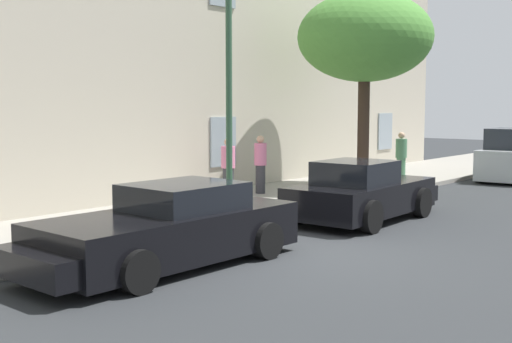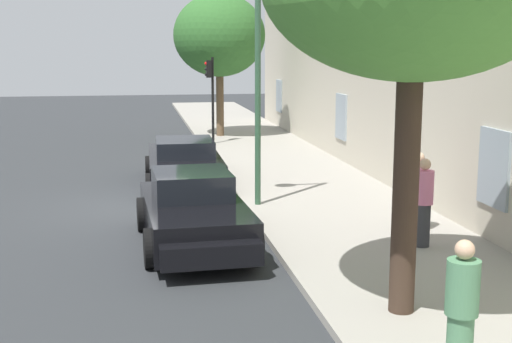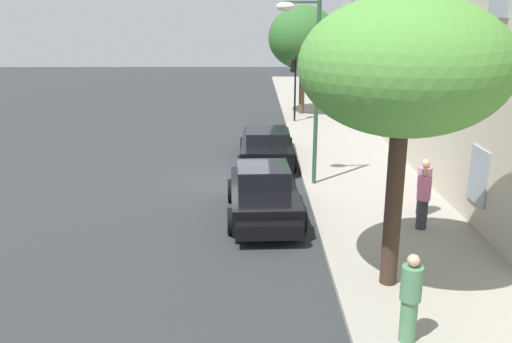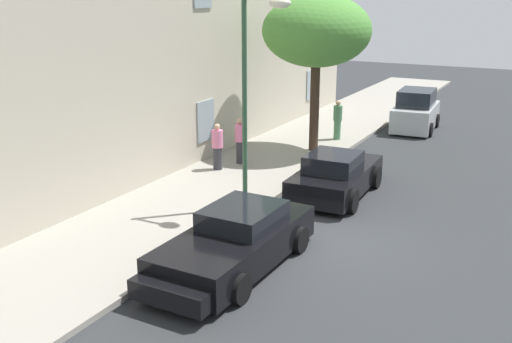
{
  "view_description": "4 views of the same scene",
  "coord_description": "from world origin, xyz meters",
  "px_view_note": "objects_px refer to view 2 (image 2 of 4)",
  "views": [
    {
      "loc": [
        -9.79,
        -7.07,
        2.75
      ],
      "look_at": [
        0.64,
        1.69,
        1.35
      ],
      "focal_mm": 46.6,
      "sensor_mm": 36.0,
      "label": 1
    },
    {
      "loc": [
        16.96,
        -0.12,
        3.89
      ],
      "look_at": [
        2.2,
        2.49,
        1.17
      ],
      "focal_mm": 48.42,
      "sensor_mm": 36.0,
      "label": 2
    },
    {
      "loc": [
        18.63,
        0.64,
        5.8
      ],
      "look_at": [
        1.91,
        0.77,
        0.83
      ],
      "focal_mm": 38.17,
      "sensor_mm": 36.0,
      "label": 3
    },
    {
      "loc": [
        -13.31,
        -5.23,
        6.21
      ],
      "look_at": [
        0.45,
        2.11,
        1.49
      ],
      "focal_mm": 42.01,
      "sensor_mm": 36.0,
      "label": 4
    }
  ],
  "objects_px": {
    "sportscar_yellow_flank": "(195,215)",
    "pedestrian_bystander": "(418,192)",
    "traffic_light": "(211,85)",
    "pedestrian_strolling": "(461,311)",
    "tree_midblock": "(219,36)",
    "sportscar_red_lead": "(184,164)",
    "pedestrian_admiring": "(423,202)",
    "street_lamp": "(240,29)"
  },
  "relations": [
    {
      "from": "sportscar_yellow_flank",
      "to": "pedestrian_admiring",
      "type": "relative_size",
      "value": 2.73
    },
    {
      "from": "sportscar_red_lead",
      "to": "street_lamp",
      "type": "relative_size",
      "value": 0.85
    },
    {
      "from": "sportscar_red_lead",
      "to": "tree_midblock",
      "type": "xyz_separation_m",
      "value": [
        -9.71,
        2.25,
        3.73
      ]
    },
    {
      "from": "sportscar_red_lead",
      "to": "pedestrian_admiring",
      "type": "bearing_deg",
      "value": 28.18
    },
    {
      "from": "sportscar_red_lead",
      "to": "pedestrian_admiring",
      "type": "relative_size",
      "value": 3.03
    },
    {
      "from": "street_lamp",
      "to": "sportscar_yellow_flank",
      "type": "bearing_deg",
      "value": -25.55
    },
    {
      "from": "sportscar_yellow_flank",
      "to": "pedestrian_bystander",
      "type": "bearing_deg",
      "value": 87.82
    },
    {
      "from": "traffic_light",
      "to": "sportscar_red_lead",
      "type": "bearing_deg",
      "value": -12.23
    },
    {
      "from": "pedestrian_admiring",
      "to": "pedestrian_bystander",
      "type": "relative_size",
      "value": 1.03
    },
    {
      "from": "sportscar_yellow_flank",
      "to": "pedestrian_strolling",
      "type": "distance_m",
      "value": 6.83
    },
    {
      "from": "tree_midblock",
      "to": "traffic_light",
      "type": "xyz_separation_m",
      "value": [
        2.29,
        -0.64,
        -1.9
      ]
    },
    {
      "from": "traffic_light",
      "to": "pedestrian_bystander",
      "type": "bearing_deg",
      "value": 11.03
    },
    {
      "from": "sportscar_red_lead",
      "to": "traffic_light",
      "type": "relative_size",
      "value": 1.54
    },
    {
      "from": "pedestrian_admiring",
      "to": "pedestrian_strolling",
      "type": "bearing_deg",
      "value": -19.2
    },
    {
      "from": "sportscar_red_lead",
      "to": "tree_midblock",
      "type": "bearing_deg",
      "value": 166.94
    },
    {
      "from": "sportscar_red_lead",
      "to": "traffic_light",
      "type": "height_order",
      "value": "traffic_light"
    },
    {
      "from": "pedestrian_strolling",
      "to": "pedestrian_bystander",
      "type": "xyz_separation_m",
      "value": [
        -6.21,
        2.13,
        -0.02
      ]
    },
    {
      "from": "tree_midblock",
      "to": "pedestrian_strolling",
      "type": "height_order",
      "value": "tree_midblock"
    },
    {
      "from": "pedestrian_strolling",
      "to": "pedestrian_bystander",
      "type": "distance_m",
      "value": 6.57
    },
    {
      "from": "sportscar_yellow_flank",
      "to": "pedestrian_admiring",
      "type": "xyz_separation_m",
      "value": [
        1.21,
        4.21,
        0.37
      ]
    },
    {
      "from": "pedestrian_strolling",
      "to": "sportscar_yellow_flank",
      "type": "bearing_deg",
      "value": -159.36
    },
    {
      "from": "pedestrian_bystander",
      "to": "traffic_light",
      "type": "bearing_deg",
      "value": -168.97
    },
    {
      "from": "street_lamp",
      "to": "pedestrian_strolling",
      "type": "xyz_separation_m",
      "value": [
        9.22,
        1.05,
        -3.29
      ]
    },
    {
      "from": "pedestrian_bystander",
      "to": "tree_midblock",
      "type": "bearing_deg",
      "value": -172.74
    },
    {
      "from": "pedestrian_admiring",
      "to": "pedestrian_bystander",
      "type": "height_order",
      "value": "pedestrian_admiring"
    },
    {
      "from": "traffic_light",
      "to": "pedestrian_bystander",
      "type": "xyz_separation_m",
      "value": [
        13.82,
        2.69,
        -1.46
      ]
    },
    {
      "from": "sportscar_red_lead",
      "to": "sportscar_yellow_flank",
      "type": "distance_m",
      "value": 6.22
    },
    {
      "from": "traffic_light",
      "to": "pedestrian_strolling",
      "type": "bearing_deg",
      "value": 1.61
    },
    {
      "from": "tree_midblock",
      "to": "street_lamp",
      "type": "distance_m",
      "value": 13.15
    },
    {
      "from": "tree_midblock",
      "to": "pedestrian_strolling",
      "type": "distance_m",
      "value": 22.57
    },
    {
      "from": "sportscar_red_lead",
      "to": "tree_midblock",
      "type": "distance_m",
      "value": 10.64
    },
    {
      "from": "tree_midblock",
      "to": "pedestrian_admiring",
      "type": "bearing_deg",
      "value": 5.75
    },
    {
      "from": "pedestrian_strolling",
      "to": "pedestrian_bystander",
      "type": "height_order",
      "value": "pedestrian_strolling"
    },
    {
      "from": "street_lamp",
      "to": "pedestrian_strolling",
      "type": "distance_m",
      "value": 9.84
    },
    {
      "from": "traffic_light",
      "to": "sportscar_yellow_flank",
      "type": "bearing_deg",
      "value": -7.7
    },
    {
      "from": "tree_midblock",
      "to": "pedestrian_admiring",
      "type": "distance_m",
      "value": 17.54
    },
    {
      "from": "traffic_light",
      "to": "pedestrian_bystander",
      "type": "height_order",
      "value": "traffic_light"
    },
    {
      "from": "sportscar_red_lead",
      "to": "sportscar_yellow_flank",
      "type": "bearing_deg",
      "value": -2.15
    },
    {
      "from": "tree_midblock",
      "to": "pedestrian_admiring",
      "type": "height_order",
      "value": "tree_midblock"
    },
    {
      "from": "sportscar_red_lead",
      "to": "pedestrian_admiring",
      "type": "height_order",
      "value": "pedestrian_admiring"
    },
    {
      "from": "pedestrian_admiring",
      "to": "sportscar_yellow_flank",
      "type": "bearing_deg",
      "value": -105.98
    },
    {
      "from": "traffic_light",
      "to": "pedestrian_admiring",
      "type": "relative_size",
      "value": 1.97
    }
  ]
}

